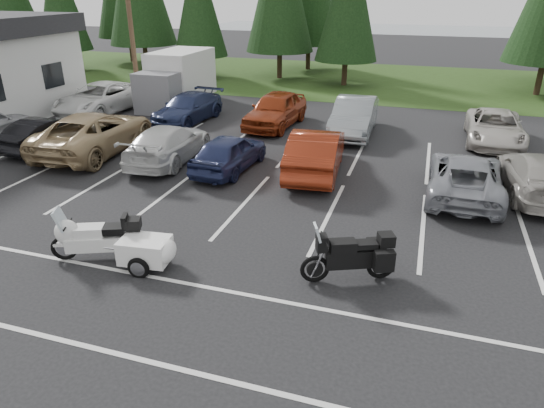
{
  "coord_description": "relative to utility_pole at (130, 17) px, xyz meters",
  "views": [
    {
      "loc": [
        5.56,
        -11.83,
        6.27
      ],
      "look_at": [
        1.92,
        -0.5,
        0.87
      ],
      "focal_mm": 32.0,
      "sensor_mm": 36.0,
      "label": 1
    }
  ],
  "objects": [
    {
      "name": "ground",
      "position": [
        10.0,
        -12.0,
        -4.7
      ],
      "size": [
        120.0,
        120.0,
        0.0
      ],
      "primitive_type": "plane",
      "color": "black",
      "rests_on": "ground"
    },
    {
      "name": "grass_strip",
      "position": [
        10.0,
        12.0,
        -4.69
      ],
      "size": [
        80.0,
        16.0,
        0.01
      ],
      "primitive_type": "cube",
      "color": "#203410",
      "rests_on": "ground"
    },
    {
      "name": "lake_water",
      "position": [
        14.0,
        43.0,
        -4.7
      ],
      "size": [
        70.0,
        50.0,
        0.02
      ],
      "primitive_type": "cube",
      "color": "slate",
      "rests_on": "ground"
    },
    {
      "name": "utility_pole",
      "position": [
        0.0,
        0.0,
        0.0
      ],
      "size": [
        1.6,
        0.26,
        9.0
      ],
      "color": "#473321",
      "rests_on": "ground"
    },
    {
      "name": "box_truck",
      "position": [
        2.0,
        0.5,
        -3.25
      ],
      "size": [
        2.4,
        5.6,
        2.9
      ],
      "primitive_type": null,
      "color": "silver",
      "rests_on": "ground"
    },
    {
      "name": "stall_markings",
      "position": [
        10.0,
        -10.0,
        -4.69
      ],
      "size": [
        32.0,
        16.0,
        0.01
      ],
      "primitive_type": "cube",
      "color": "silver",
      "rests_on": "ground"
    },
    {
      "name": "conifer_3",
      "position": [
        -0.5,
        9.4,
        0.57
      ],
      "size": [
        3.87,
        3.87,
        9.02
      ],
      "color": "#332316",
      "rests_on": "ground"
    },
    {
      "name": "car_near_1",
      "position": [
        0.76,
        -8.18,
        -4.03
      ],
      "size": [
        1.77,
        4.13,
        1.33
      ],
      "primitive_type": "imported",
      "rotation": [
        0.0,
        0.0,
        3.05
      ],
      "color": "black",
      "rests_on": "ground"
    },
    {
      "name": "car_near_2",
      "position": [
        2.91,
        -7.91,
        -3.88
      ],
      "size": [
        3.08,
        6.07,
        1.64
      ],
      "primitive_type": "imported",
      "rotation": [
        0.0,
        0.0,
        3.2
      ],
      "color": "#987F58",
      "rests_on": "ground"
    },
    {
      "name": "car_near_3",
      "position": [
        6.29,
        -7.99,
        -4.0
      ],
      "size": [
        2.22,
        4.91,
        1.4
      ],
      "primitive_type": "imported",
      "rotation": [
        0.0,
        0.0,
        3.2
      ],
      "color": "beige",
      "rests_on": "ground"
    },
    {
      "name": "car_near_4",
      "position": [
        8.91,
        -8.23,
        -4.02
      ],
      "size": [
        1.86,
        4.08,
        1.36
      ],
      "primitive_type": "imported",
      "rotation": [
        0.0,
        0.0,
        3.08
      ],
      "color": "#1D2449",
      "rests_on": "ground"
    },
    {
      "name": "car_near_5",
      "position": [
        12.0,
        -7.55,
        -3.89
      ],
      "size": [
        2.18,
        5.02,
        1.61
      ],
      "primitive_type": "imported",
      "rotation": [
        0.0,
        0.0,
        3.24
      ],
      "color": "maroon",
      "rests_on": "ground"
    },
    {
      "name": "car_near_6",
      "position": [
        17.03,
        -8.15,
        -4.03
      ],
      "size": [
        2.37,
        4.9,
        1.34
      ],
      "primitive_type": "imported",
      "rotation": [
        0.0,
        0.0,
        3.11
      ],
      "color": "gray",
      "rests_on": "ground"
    },
    {
      "name": "car_near_7",
      "position": [
        19.25,
        -7.37,
        -4.01
      ],
      "size": [
        2.17,
        4.86,
        1.38
      ],
      "primitive_type": "imported",
      "rotation": [
        0.0,
        0.0,
        3.19
      ],
      "color": "#9E9991",
      "rests_on": "ground"
    },
    {
      "name": "car_far_0",
      "position": [
        -0.96,
        -2.17,
        -3.92
      ],
      "size": [
        2.87,
        5.71,
        1.55
      ],
      "primitive_type": "imported",
      "rotation": [
        0.0,
        0.0,
        -0.05
      ],
      "color": "white",
      "rests_on": "ground"
    },
    {
      "name": "car_far_1",
      "position": [
        4.29,
        -2.41,
        -4.02
      ],
      "size": [
        2.33,
        4.85,
        1.36
      ],
      "primitive_type": "imported",
      "rotation": [
        0.0,
        0.0,
        -0.09
      ],
      "color": "#1C2446",
      "rests_on": "ground"
    },
    {
      "name": "car_far_2",
      "position": [
        8.71,
        -1.92,
        -3.88
      ],
      "size": [
        2.26,
        4.92,
        1.64
      ],
      "primitive_type": "imported",
      "rotation": [
        0.0,
        0.0,
        -0.07
      ],
      "color": "maroon",
      "rests_on": "ground"
    },
    {
      "name": "car_far_3",
      "position": [
        12.5,
        -2.11,
        -3.89
      ],
      "size": [
        1.83,
        4.97,
        1.62
      ],
      "primitive_type": "imported",
      "rotation": [
        0.0,
        0.0,
        0.02
      ],
      "color": "gray",
      "rests_on": "ground"
    },
    {
      "name": "car_far_4",
      "position": [
        18.48,
        -1.65,
        -4.02
      ],
      "size": [
        2.32,
        4.93,
        1.36
      ],
      "primitive_type": "imported",
      "rotation": [
        0.0,
        0.0,
        -0.01
      ],
      "color": "#B6B0A7",
      "rests_on": "ground"
    },
    {
      "name": "touring_motorcycle",
      "position": [
        8.23,
        -15.13,
        -4.0
      ],
      "size": [
        2.64,
        1.71,
        1.4
      ],
      "primitive_type": null,
      "rotation": [
        0.0,
        0.0,
        0.4
      ],
      "color": "white",
      "rests_on": "ground"
    },
    {
      "name": "cargo_trailer",
      "position": [
        9.58,
        -15.14,
        -4.31
      ],
      "size": [
        1.78,
        1.14,
        0.78
      ],
      "primitive_type": null,
      "rotation": [
        0.0,
        0.0,
        0.12
      ],
      "color": "white",
      "rests_on": "ground"
    },
    {
      "name": "adventure_motorcycle",
      "position": [
        14.31,
        -14.22,
        -3.95
      ],
      "size": [
        2.6,
        1.78,
        1.5
      ],
      "primitive_type": null,
      "rotation": [
        0.0,
        0.0,
        0.41
      ],
      "color": "black",
      "rests_on": "ground"
    }
  ]
}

